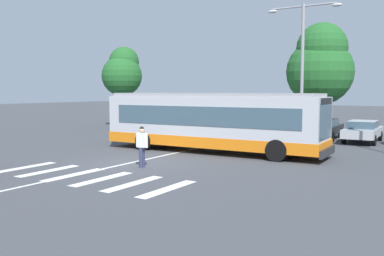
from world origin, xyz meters
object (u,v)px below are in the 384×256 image
at_px(parked_car_white, 211,123).
at_px(parked_car_champagne, 278,126).
at_px(parked_car_black, 323,127).
at_px(city_transit_bus, 212,122).
at_px(pedestrian_crossing_street, 142,144).
at_px(background_tree_left, 123,72).
at_px(parked_car_silver, 363,130).
at_px(parked_car_charcoal, 246,124).
at_px(parked_car_teal, 181,122).
at_px(background_tree_right, 320,65).
at_px(twin_arm_street_lamp, 302,57).

relative_size(parked_car_white, parked_car_champagne, 1.01).
bearing_deg(parked_car_black, city_transit_bus, -110.10).
height_order(parked_car_white, parked_car_black, same).
bearing_deg(parked_car_white, pedestrian_crossing_street, -71.58).
bearing_deg(pedestrian_crossing_street, background_tree_left, 133.58).
distance_m(parked_car_white, parked_car_silver, 10.79).
relative_size(city_transit_bus, parked_car_black, 2.60).
bearing_deg(parked_car_champagne, background_tree_left, 177.02).
distance_m(parked_car_charcoal, background_tree_left, 12.75).
bearing_deg(parked_car_black, parked_car_teal, -177.52).
bearing_deg(parked_car_white, background_tree_right, 29.89).
distance_m(city_transit_bus, background_tree_right, 13.26).
xyz_separation_m(parked_car_black, parked_car_silver, (2.55, -0.54, 0.00)).
relative_size(pedestrian_crossing_street, parked_car_white, 0.38).
bearing_deg(background_tree_left, parked_car_teal, -6.12).
xyz_separation_m(parked_car_charcoal, background_tree_right, (4.23, 3.78, 4.31)).
bearing_deg(parked_car_champagne, parked_car_charcoal, 173.47).
height_order(parked_car_black, background_tree_right, background_tree_right).
xyz_separation_m(parked_car_white, background_tree_left, (-9.36, 0.68, 4.05)).
xyz_separation_m(parked_car_teal, twin_arm_street_lamp, (10.35, -2.44, 4.41)).
bearing_deg(parked_car_black, twin_arm_street_lamp, -101.33).
bearing_deg(pedestrian_crossing_street, parked_car_champagne, 87.42).
bearing_deg(parked_car_charcoal, background_tree_left, 177.79).
relative_size(pedestrian_crossing_street, parked_car_charcoal, 0.38).
relative_size(parked_car_champagne, background_tree_left, 0.64).
bearing_deg(parked_car_silver, parked_car_charcoal, 177.78).
relative_size(city_transit_bus, parked_car_teal, 2.63).
xyz_separation_m(parked_car_silver, background_tree_right, (-3.84, 4.10, 4.31)).
height_order(parked_car_black, background_tree_left, background_tree_left).
bearing_deg(parked_car_charcoal, parked_car_black, 2.34).
height_order(parked_car_black, parked_car_silver, same).
bearing_deg(parked_car_charcoal, parked_car_white, -175.59).
bearing_deg(parked_car_champagne, parked_car_teal, 179.64).
height_order(twin_arm_street_lamp, background_tree_left, twin_arm_street_lamp).
distance_m(parked_car_teal, parked_car_black, 10.94).
relative_size(parked_car_teal, parked_car_champagne, 1.00).
relative_size(parked_car_silver, background_tree_left, 0.65).
bearing_deg(city_transit_bus, parked_car_silver, 55.48).
relative_size(parked_car_white, parked_car_charcoal, 1.00).
xyz_separation_m(parked_car_white, parked_car_charcoal, (2.71, 0.21, 0.00)).
bearing_deg(background_tree_right, parked_car_white, -150.11).
bearing_deg(background_tree_right, parked_car_silver, -46.81).
distance_m(parked_car_teal, parked_car_champagne, 8.02).
relative_size(parked_car_teal, background_tree_left, 0.64).
relative_size(parked_car_teal, parked_car_charcoal, 0.99).
height_order(pedestrian_crossing_street, parked_car_champagne, pedestrian_crossing_street).
bearing_deg(parked_car_black, background_tree_right, 110.00).
height_order(parked_car_charcoal, background_tree_right, background_tree_right).
distance_m(parked_car_champagne, background_tree_right, 6.15).
bearing_deg(parked_car_white, background_tree_left, 175.87).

